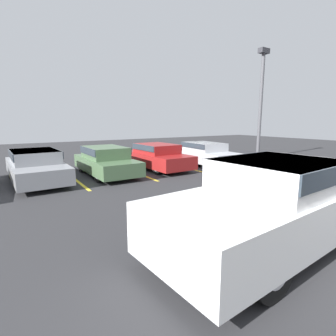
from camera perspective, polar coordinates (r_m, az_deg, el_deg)
name	(u,v)px	position (r m, az deg, el deg)	size (l,w,h in m)	color
ground_plane	(336,253)	(6.03, 32.75, -15.31)	(60.00, 60.00, 0.00)	#2D2D30
stall_stripe_c	(74,178)	(11.93, -19.84, -2.12)	(0.12, 4.87, 0.01)	yellow
stall_stripe_d	(133,172)	(12.80, -7.60, -0.78)	(0.12, 4.87, 0.01)	yellow
stall_stripe_e	(180,166)	(14.17, 2.67, 0.37)	(0.12, 4.87, 0.01)	yellow
stall_stripe_f	(218,162)	(15.91, 10.92, 1.29)	(0.12, 4.87, 0.01)	yellow
pickup_truck	(285,200)	(5.77, 24.07, -6.42)	(6.12, 2.49, 1.72)	white
parked_sedan_b	(36,165)	(11.84, -26.85, 0.61)	(2.01, 4.76, 1.27)	gray
parked_sedan_c	(106,160)	(12.22, -13.39, 1.71)	(1.81, 4.33, 1.27)	#4C6B47
parked_sedan_d	(157,156)	(13.44, -2.36, 2.71)	(1.89, 4.33, 1.26)	maroon
parked_sedan_e	(204,153)	(14.85, 7.93, 3.28)	(2.06, 4.59, 1.22)	#B7BABF
light_post	(261,96)	(17.89, 19.60, 14.47)	(0.70, 0.36, 6.75)	#515156
wheel_stop_curb	(49,167)	(14.92, -24.42, 0.22)	(1.83, 0.20, 0.14)	#B7B2A8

